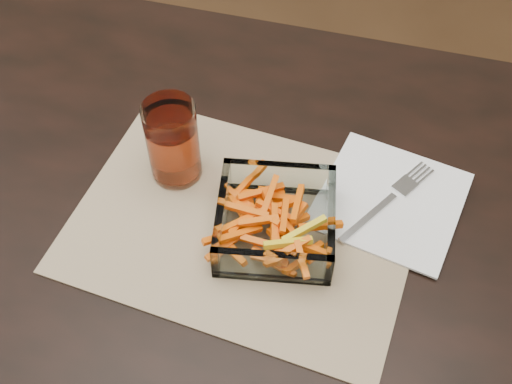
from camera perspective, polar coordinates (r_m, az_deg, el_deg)
dining_table at (r=0.94m, az=-3.34°, el=-6.44°), size 1.60×0.90×0.75m
placemat at (r=0.87m, az=-1.12°, el=-2.80°), size 0.48×0.37×0.00m
glass_bowl at (r=0.84m, az=1.74°, el=-2.70°), size 0.17×0.17×0.06m
tumbler at (r=0.88m, az=-7.38°, el=4.26°), size 0.07×0.07×0.13m
napkin at (r=0.91m, az=11.84°, el=-0.69°), size 0.22×0.22×0.00m
fork at (r=0.90m, az=11.77°, el=-0.64°), size 0.11×0.17×0.00m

